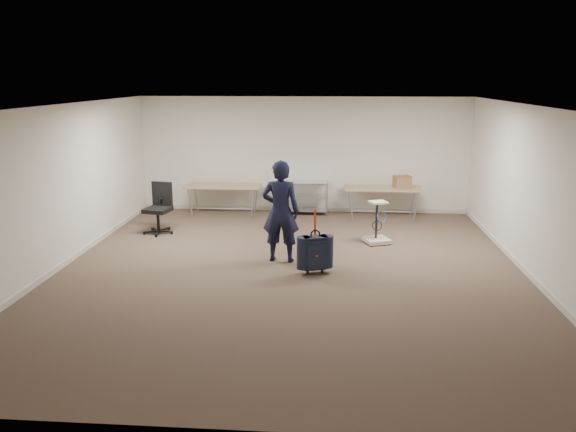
{
  "coord_description": "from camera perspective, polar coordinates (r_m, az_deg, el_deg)",
  "views": [
    {
      "loc": [
        0.67,
        -9.12,
        3.26
      ],
      "look_at": [
        -0.06,
        0.3,
        0.91
      ],
      "focal_mm": 35.0,
      "sensor_mm": 36.0,
      "label": 1
    }
  ],
  "objects": [
    {
      "name": "equipment_cart",
      "position": [
        11.4,
        9.04,
        -1.63
      ],
      "size": [
        0.6,
        0.6,
        0.86
      ],
      "color": "beige",
      "rests_on": "ground"
    },
    {
      "name": "wire_shelf",
      "position": [
        13.63,
        1.51,
        2.04
      ],
      "size": [
        1.22,
        0.47,
        0.8
      ],
      "color": "silver",
      "rests_on": "ground"
    },
    {
      "name": "ground",
      "position": [
        9.7,
        0.2,
        -5.63
      ],
      "size": [
        9.0,
        9.0,
        0.0
      ],
      "primitive_type": "plane",
      "color": "#4E3B2F",
      "rests_on": "ground"
    },
    {
      "name": "suitcase",
      "position": [
        9.49,
        2.76,
        -3.72
      ],
      "size": [
        0.45,
        0.34,
        1.1
      ],
      "color": "#151E31",
      "rests_on": "ground"
    },
    {
      "name": "person",
      "position": [
        9.99,
        -0.76,
        0.47
      ],
      "size": [
        0.7,
        0.49,
        1.84
      ],
      "primitive_type": "imported",
      "rotation": [
        0.0,
        0.0,
        3.06
      ],
      "color": "black",
      "rests_on": "ground"
    },
    {
      "name": "folding_table_right",
      "position": [
        13.37,
        9.62,
        2.66
      ],
      "size": [
        1.8,
        0.75,
        0.73
      ],
      "color": "tan",
      "rests_on": "ground"
    },
    {
      "name": "cardboard_box",
      "position": [
        13.4,
        11.52,
        3.44
      ],
      "size": [
        0.44,
        0.37,
        0.28
      ],
      "primitive_type": "cube",
      "rotation": [
        0.0,
        0.0,
        0.28
      ],
      "color": "#936744",
      "rests_on": "folding_table_right"
    },
    {
      "name": "folding_table_left",
      "position": [
        13.56,
        -6.6,
        2.92
      ],
      "size": [
        1.8,
        0.75,
        0.73
      ],
      "color": "tan",
      "rests_on": "ground"
    },
    {
      "name": "office_chair",
      "position": [
        12.29,
        -12.96,
        -0.19
      ],
      "size": [
        0.65,
        0.65,
        1.08
      ],
      "color": "black",
      "rests_on": "ground"
    },
    {
      "name": "room_shell",
      "position": [
        11.0,
        0.73,
        -2.98
      ],
      "size": [
        8.0,
        9.0,
        9.0
      ],
      "color": "silver",
      "rests_on": "ground"
    }
  ]
}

